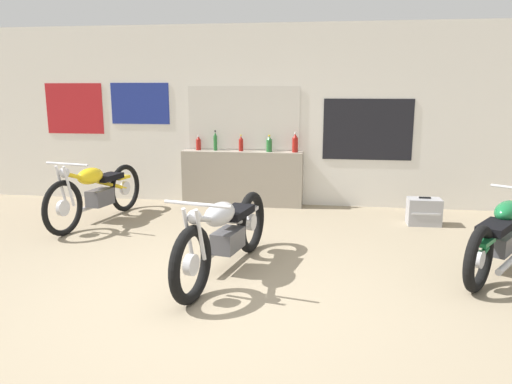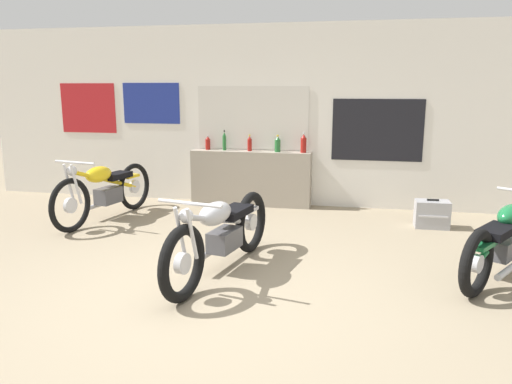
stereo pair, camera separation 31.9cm
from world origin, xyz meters
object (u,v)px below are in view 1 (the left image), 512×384
at_px(motorcycle_yellow, 96,191).
at_px(motorcycle_silver, 225,234).
at_px(bottle_left_center, 215,142).
at_px(motorcycle_green, 503,234).
at_px(bottle_center, 241,144).
at_px(hard_case_silver, 424,212).
at_px(bottle_right_center, 269,144).
at_px(bottle_rightmost, 295,143).
at_px(bottle_leftmost, 198,143).

distance_m(motorcycle_yellow, motorcycle_silver, 2.73).
relative_size(bottle_left_center, motorcycle_green, 0.18).
xyz_separation_m(bottle_center, motorcycle_yellow, (-1.81, -1.32, -0.54)).
xyz_separation_m(bottle_left_center, hard_case_silver, (3.09, -0.82, -0.82)).
bearing_deg(bottle_right_center, bottle_left_center, 177.45).
relative_size(bottle_rightmost, hard_case_silver, 0.70).
bearing_deg(bottle_rightmost, bottle_center, 178.31).
xyz_separation_m(bottle_leftmost, motorcycle_silver, (1.05, -3.01, -0.55)).
bearing_deg(bottle_rightmost, motorcycle_yellow, -154.04).
bearing_deg(motorcycle_green, bottle_right_center, 137.72).
height_order(bottle_leftmost, bottle_rightmost, bottle_rightmost).
relative_size(bottle_leftmost, bottle_right_center, 0.89).
bearing_deg(bottle_center, motorcycle_green, -38.21).
relative_size(bottle_left_center, hard_case_silver, 0.71).
bearing_deg(motorcycle_silver, bottle_center, 96.85).
distance_m(motorcycle_green, motorcycle_silver, 2.84).
relative_size(motorcycle_yellow, hard_case_silver, 4.54).
distance_m(bottle_right_center, hard_case_silver, 2.49).
bearing_deg(hard_case_silver, bottle_rightmost, 156.98).
distance_m(bottle_center, motorcycle_silver, 3.05).
height_order(bottle_center, motorcycle_green, bottle_center).
xyz_separation_m(bottle_leftmost, bottle_rightmost, (1.54, -0.06, 0.03)).
bearing_deg(hard_case_silver, motorcycle_green, -74.32).
bearing_deg(motorcycle_silver, bottle_right_center, 88.27).
relative_size(motorcycle_green, motorcycle_silver, 0.85).
bearing_deg(bottle_left_center, hard_case_silver, -14.81).
height_order(motorcycle_yellow, hard_case_silver, motorcycle_yellow).
relative_size(bottle_leftmost, bottle_rightmost, 0.75).
relative_size(bottle_center, motorcycle_silver, 0.12).
bearing_deg(motorcycle_yellow, bottle_left_center, 43.77).
distance_m(bottle_left_center, motorcycle_yellow, 2.01).
xyz_separation_m(bottle_leftmost, bottle_left_center, (0.28, -0.02, 0.04)).
relative_size(bottle_rightmost, motorcycle_green, 0.17).
bearing_deg(hard_case_silver, bottle_left_center, 165.19).
relative_size(bottle_leftmost, motorcycle_yellow, 0.12).
bearing_deg(bottle_rightmost, bottle_left_center, 178.16).
relative_size(bottle_rightmost, motorcycle_yellow, 0.15).
bearing_deg(bottle_leftmost, hard_case_silver, -13.90).
bearing_deg(bottle_left_center, bottle_rightmost, -1.84).
xyz_separation_m(bottle_leftmost, bottle_right_center, (1.14, -0.06, 0.01)).
bearing_deg(bottle_rightmost, hard_case_silver, -23.02).
bearing_deg(hard_case_silver, motorcycle_silver, -136.79).
xyz_separation_m(bottle_right_center, bottle_rightmost, (0.40, -0.00, 0.02)).
bearing_deg(motorcycle_silver, bottle_rightmost, 80.56).
bearing_deg(hard_case_silver, motorcycle_yellow, -173.44).
xyz_separation_m(bottle_left_center, bottle_center, (0.41, -0.02, -0.03)).
height_order(bottle_right_center, motorcycle_green, bottle_right_center).
bearing_deg(bottle_left_center, motorcycle_green, -35.00).
distance_m(bottle_rightmost, motorcycle_yellow, 3.01).
xyz_separation_m(bottle_center, bottle_rightmost, (0.85, -0.03, 0.02)).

